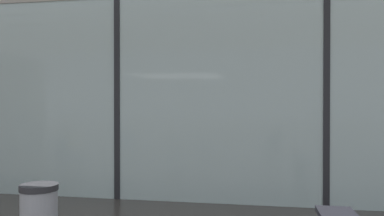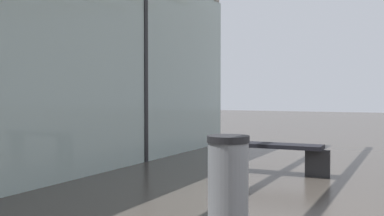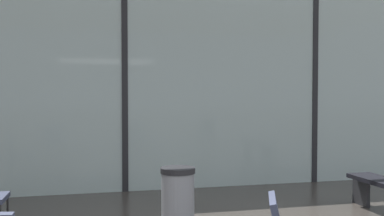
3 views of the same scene
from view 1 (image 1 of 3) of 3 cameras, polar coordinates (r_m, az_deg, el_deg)
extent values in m
cube|color=#A3B7B2|center=(6.97, -10.77, 1.34)|extent=(14.00, 0.08, 3.52)
cube|color=black|center=(6.97, -10.77, 1.34)|extent=(0.10, 0.12, 3.52)
cube|color=black|center=(6.57, 19.02, 1.37)|extent=(0.10, 0.12, 3.52)
ellipsoid|color=#B2BCD6|center=(13.37, -5.39, 1.43)|extent=(12.80, 3.71, 3.71)
sphere|color=gray|center=(16.00, -26.14, 1.23)|extent=(2.04, 2.04, 2.04)
sphere|color=black|center=(13.26, -22.29, 2.59)|extent=(0.28, 0.28, 0.28)
sphere|color=black|center=(12.80, -18.89, 2.68)|extent=(0.28, 0.28, 0.28)
sphere|color=black|center=(12.38, -15.25, 2.76)|extent=(0.28, 0.28, 0.28)
sphere|color=black|center=(12.02, -11.37, 2.84)|extent=(0.28, 0.28, 0.28)
sphere|color=black|center=(11.72, -7.28, 2.90)|extent=(0.28, 0.28, 0.28)
cylinder|color=black|center=(4.28, -21.48, -10.74)|extent=(0.38, 0.38, 0.06)
camera|label=2|loc=(6.23, -59.88, -3.84)|focal=41.60mm
camera|label=3|loc=(3.51, -102.18, 0.23)|focal=43.43mm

